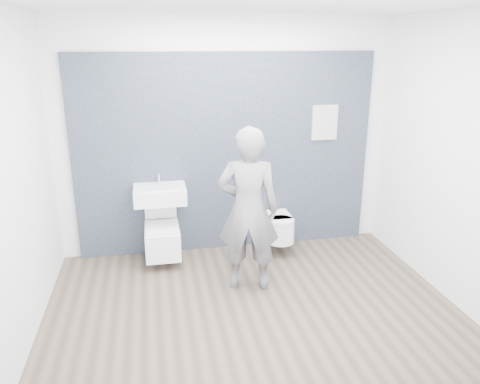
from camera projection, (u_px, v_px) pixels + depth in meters
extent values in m
plane|color=brown|center=(251.00, 306.00, 4.65)|extent=(4.00, 4.00, 0.00)
plane|color=white|center=(226.00, 138.00, 5.62)|extent=(4.00, 0.00, 4.00)
plane|color=white|center=(306.00, 234.00, 2.82)|extent=(4.00, 0.00, 4.00)
plane|color=white|center=(16.00, 182.00, 3.86)|extent=(0.00, 3.00, 3.00)
plane|color=white|center=(452.00, 160.00, 4.58)|extent=(0.00, 3.00, 3.00)
plane|color=white|center=(254.00, 3.00, 3.79)|extent=(4.00, 4.00, 0.00)
cube|color=black|center=(227.00, 245.00, 6.02)|extent=(3.60, 0.06, 2.40)
cube|color=white|center=(160.00, 195.00, 5.38)|extent=(0.59, 0.44, 0.18)
cube|color=silver|center=(160.00, 188.00, 5.34)|extent=(0.41, 0.30, 0.03)
cylinder|color=silver|center=(159.00, 177.00, 5.49)|extent=(0.02, 0.02, 0.15)
cylinder|color=silver|center=(159.00, 173.00, 5.42)|extent=(0.02, 0.10, 0.02)
cylinder|color=silver|center=(160.00, 201.00, 5.62)|extent=(0.04, 0.04, 0.12)
cube|color=white|center=(163.00, 240.00, 5.49)|extent=(0.40, 0.57, 0.33)
cylinder|color=silver|center=(162.00, 230.00, 5.41)|extent=(0.28, 0.28, 0.03)
cube|color=white|center=(162.00, 228.00, 5.40)|extent=(0.38, 0.46, 0.02)
cube|color=white|center=(160.00, 203.00, 5.55)|extent=(0.38, 0.10, 0.41)
cube|color=silver|center=(162.00, 241.00, 5.77)|extent=(0.10, 0.06, 0.08)
cube|color=white|center=(277.00, 226.00, 5.83)|extent=(0.32, 0.38, 0.27)
cylinder|color=white|center=(281.00, 231.00, 5.65)|extent=(0.32, 0.32, 0.27)
cube|color=white|center=(278.00, 215.00, 5.76)|extent=(0.31, 0.36, 0.03)
cylinder|color=white|center=(282.00, 220.00, 5.59)|extent=(0.31, 0.31, 0.03)
cube|color=silver|center=(273.00, 228.00, 6.01)|extent=(0.09, 0.06, 0.08)
cube|color=white|center=(318.00, 240.00, 6.20)|extent=(0.32, 0.03, 0.43)
imported|color=gray|center=(248.00, 210.00, 4.77)|extent=(0.71, 0.55, 1.73)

